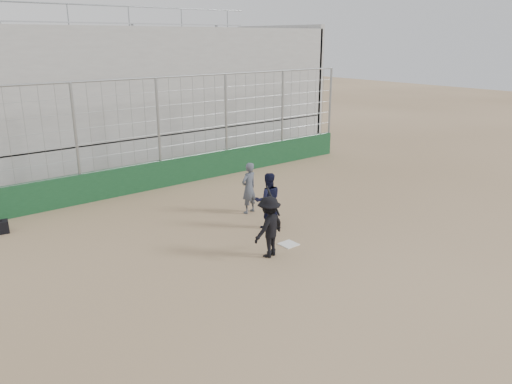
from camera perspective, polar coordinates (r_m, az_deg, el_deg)
ground at (r=13.56m, az=3.74°, el=-6.02°), size 90.00×90.00×0.00m
home_plate at (r=13.56m, az=3.74°, el=-5.97°), size 0.44×0.44×0.02m
backstop at (r=18.74m, az=-10.85°, el=3.40°), size 18.10×0.25×4.04m
bleachers at (r=22.84m, az=-17.18°, el=10.42°), size 20.25×6.70×6.98m
batter_at_plate at (r=12.58m, az=1.50°, el=-4.00°), size 1.13×0.84×1.75m
catcher_crouched at (r=14.54m, az=1.37°, el=-1.99°), size 0.98×0.89×1.12m
umpire at (r=15.70m, az=-0.82°, el=0.18°), size 0.66×0.49×1.47m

